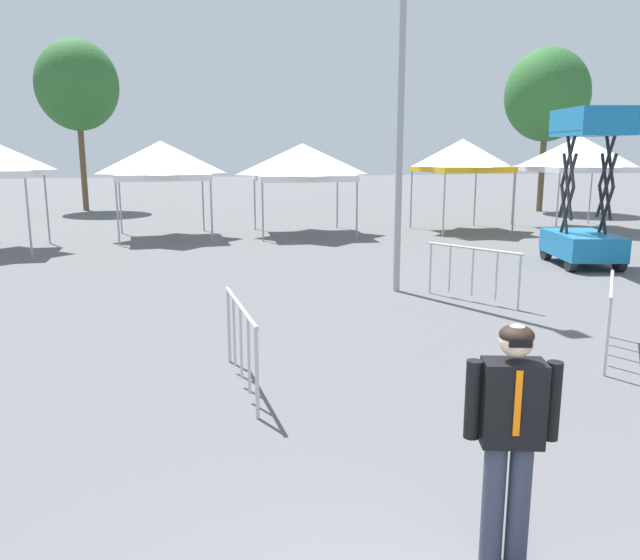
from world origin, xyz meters
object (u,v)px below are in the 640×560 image
at_px(tree_behind_tents_left, 77,86).
at_px(crowd_barrier_near_person, 473,263).
at_px(canopy_tent_far_left, 161,160).
at_px(canopy_tent_right_of_center, 303,162).
at_px(scissor_lift, 584,219).
at_px(light_pole_near_lift, 402,62).
at_px(tree_behind_tents_right, 547,95).
at_px(crowd_barrier_by_lift, 610,304).
at_px(canopy_tent_behind_right, 463,155).
at_px(crowd_barrier_mid_lot, 241,329).
at_px(person_foreground, 511,428).
at_px(canopy_tent_center, 579,154).

distance_m(tree_behind_tents_left, crowd_barrier_near_person, 24.63).
height_order(canopy_tent_far_left, crowd_barrier_near_person, canopy_tent_far_left).
bearing_deg(tree_behind_tents_left, canopy_tent_right_of_center, -51.46).
xyz_separation_m(scissor_lift, crowd_barrier_near_person, (-4.49, -3.08, -0.44)).
distance_m(light_pole_near_lift, tree_behind_tents_left, 22.55).
bearing_deg(scissor_lift, tree_behind_tents_right, 63.00).
bearing_deg(crowd_barrier_by_lift, canopy_tent_behind_right, 74.06).
xyz_separation_m(light_pole_near_lift, tree_behind_tents_right, (12.57, 15.49, 0.83)).
relative_size(scissor_lift, crowd_barrier_mid_lot, 1.87).
bearing_deg(crowd_barrier_by_lift, crowd_barrier_near_person, 97.64).
bearing_deg(person_foreground, canopy_tent_center, 55.25).
bearing_deg(crowd_barrier_by_lift, canopy_tent_far_left, 114.87).
xyz_separation_m(tree_behind_tents_left, crowd_barrier_near_person, (10.20, -21.81, -5.17)).
bearing_deg(crowd_barrier_by_lift, tree_behind_tents_right, 61.49).
bearing_deg(tree_behind_tents_left, crowd_barrier_mid_lot, -78.13).
bearing_deg(crowd_barrier_near_person, canopy_tent_far_left, 119.70).
xyz_separation_m(canopy_tent_far_left, crowd_barrier_mid_lot, (1.29, -14.45, -1.84)).
height_order(tree_behind_tents_right, crowd_barrier_near_person, tree_behind_tents_right).
bearing_deg(canopy_tent_center, crowd_barrier_mid_lot, -135.04).
relative_size(canopy_tent_far_left, crowd_barrier_by_lift, 1.89).
distance_m(canopy_tent_far_left, person_foreground, 18.58).
relative_size(canopy_tent_right_of_center, crowd_barrier_near_person, 1.88).
bearing_deg(canopy_tent_behind_right, canopy_tent_far_left, 178.08).
xyz_separation_m(tree_behind_tents_left, crowd_barrier_mid_lot, (5.36, -25.50, -5.17)).
bearing_deg(crowd_barrier_mid_lot, light_pole_near_lift, 52.88).
xyz_separation_m(scissor_lift, crowd_barrier_by_lift, (-4.03, -6.57, -0.44)).
relative_size(tree_behind_tents_right, crowd_barrier_near_person, 4.24).
bearing_deg(canopy_tent_center, tree_behind_tents_left, 148.15).
relative_size(tree_behind_tents_right, crowd_barrier_by_lift, 4.45).
xyz_separation_m(scissor_lift, crowd_barrier_mid_lot, (-9.34, -6.77, -0.44)).
relative_size(tree_behind_tents_left, crowd_barrier_by_lift, 4.72).
relative_size(canopy_tent_center, crowd_barrier_near_person, 2.03).
relative_size(canopy_tent_far_left, light_pole_near_lift, 0.40).
bearing_deg(crowd_barrier_near_person, light_pole_near_lift, 133.90).
xyz_separation_m(canopy_tent_right_of_center, crowd_barrier_mid_lot, (-3.47, -14.41, -1.76)).
bearing_deg(scissor_lift, person_foreground, -126.32).
xyz_separation_m(tree_behind_tents_right, crowd_barrier_mid_lot, (-16.27, -20.37, -4.69)).
distance_m(tree_behind_tents_left, crowd_barrier_mid_lot, 26.56).
height_order(canopy_tent_right_of_center, person_foreground, canopy_tent_right_of_center).
distance_m(scissor_lift, crowd_barrier_mid_lot, 11.54).
bearing_deg(tree_behind_tents_left, light_pole_near_lift, -66.29).
height_order(crowd_barrier_mid_lot, crowd_barrier_near_person, same).
bearing_deg(crowd_barrier_by_lift, light_pole_near_lift, 109.05).
bearing_deg(light_pole_near_lift, tree_behind_tents_left, 113.71).
distance_m(light_pole_near_lift, crowd_barrier_mid_lot, 7.24).
height_order(tree_behind_tents_left, crowd_barrier_by_lift, tree_behind_tents_left).
relative_size(scissor_lift, light_pole_near_lift, 0.48).
bearing_deg(tree_behind_tents_right, crowd_barrier_near_person, -124.41).
distance_m(canopy_tent_right_of_center, crowd_barrier_by_lift, 14.43).
bearing_deg(scissor_lift, canopy_tent_far_left, 144.16).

